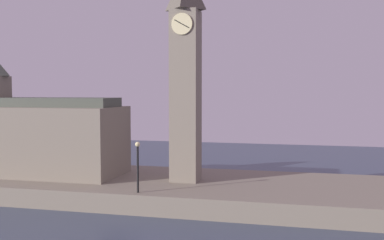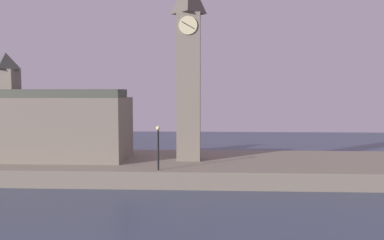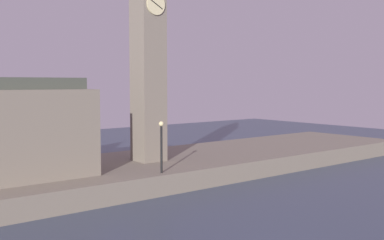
{
  "view_description": "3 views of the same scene",
  "coord_description": "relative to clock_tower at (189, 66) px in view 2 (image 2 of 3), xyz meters",
  "views": [
    {
      "loc": [
        14.56,
        -15.43,
        8.9
      ],
      "look_at": [
        7.18,
        15.15,
        6.85
      ],
      "focal_mm": 41.75,
      "sensor_mm": 36.0,
      "label": 1
    },
    {
      "loc": [
        7.5,
        -16.78,
        8.08
      ],
      "look_at": [
        6.01,
        15.31,
        5.7
      ],
      "focal_mm": 35.79,
      "sensor_mm": 36.0,
      "label": 2
    },
    {
      "loc": [
        -15.86,
        -12.45,
        7.96
      ],
      "look_at": [
        7.46,
        16.65,
        4.99
      ],
      "focal_mm": 43.88,
      "sensor_mm": 36.0,
      "label": 3
    }
  ],
  "objects": [
    {
      "name": "far_embankment",
      "position": [
        -5.49,
        0.08,
        -9.82
      ],
      "size": [
        70.0,
        12.0,
        1.5
      ],
      "primitive_type": "cube",
      "color": "slate",
      "rests_on": "ground"
    },
    {
      "name": "clock_tower",
      "position": [
        0.0,
        0.0,
        0.0
      ],
      "size": [
        2.44,
        2.48,
        17.53
      ],
      "color": "slate",
      "rests_on": "far_embankment"
    },
    {
      "name": "parliament_hall",
      "position": [
        -12.87,
        0.05,
        -5.67
      ],
      "size": [
        12.87,
        6.49,
        10.39
      ],
      "color": "slate",
      "rests_on": "far_embankment"
    },
    {
      "name": "streetlamp",
      "position": [
        -2.29,
        -5.1,
        -6.73
      ],
      "size": [
        0.36,
        0.36,
        3.73
      ],
      "color": "black",
      "rests_on": "far_embankment"
    }
  ]
}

